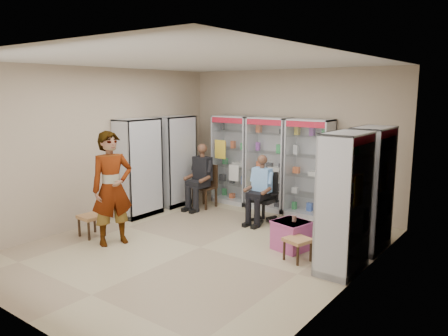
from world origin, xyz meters
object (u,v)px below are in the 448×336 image
Objects in this scene: cabinet_back_left at (233,160)px; pink_trunk at (291,235)px; woven_stool_a at (297,249)px; cabinet_right_near at (344,203)px; cabinet_back_right at (309,168)px; seated_shopkeeper at (262,191)px; standing_man at (112,188)px; wooden_chair at (205,186)px; cabinet_right_far at (370,189)px; cabinet_left_near at (138,168)px; cabinet_back_mid at (269,164)px; cabinet_left_far at (175,161)px; woven_stool_b at (92,226)px; office_chair at (264,197)px.

cabinet_back_left is 3.28m from pink_trunk.
cabinet_right_near is at bearing 4.04° from woven_stool_a.
cabinet_back_right is 1.13m from seated_shopkeeper.
standing_man is at bearing 109.28° from cabinet_right_near.
wooden_chair is (-3.78, 1.50, -0.53)m from cabinet_right_near.
cabinet_left_near is at bearing 101.41° from cabinet_right_far.
cabinet_back_mid reaches higher than standing_man.
cabinet_left_near is at bearing -0.00° from cabinet_left_far.
woven_stool_a is at bearing 18.94° from woven_stool_b.
cabinet_back_left is 1.00× the size of cabinet_left_near.
cabinet_back_mid is 1.50m from wooden_chair.
cabinet_right_far is at bearing -17.75° from cabinet_back_left.
cabinet_right_near is 1.05× the size of standing_man.
cabinet_left_near is 3.56m from pink_trunk.
woven_stool_b is at bearing 7.42° from cabinet_left_far.
cabinet_right_near is at bearing -32.52° from office_chair.
seated_shopkeeper reaches higher than wooden_chair.
cabinet_back_mid is 2.77m from cabinet_left_near.
cabinet_left_near reaches higher than pink_trunk.
cabinet_right_far is 2.03× the size of office_chair.
cabinet_back_right is at bearing 18.75° from wooden_chair.
woven_stool_b is at bearing -114.12° from cabinet_back_mid.
wooden_chair is at bearing 174.26° from office_chair.
office_chair is (-2.16, 0.25, -0.51)m from cabinet_right_far.
cabinet_back_right is at bearing 58.59° from office_chair.
pink_trunk is 1.27× the size of woven_stool_b.
standing_man is at bearing -118.31° from office_chair.
cabinet_right_far is 1.00× the size of cabinet_right_near.
standing_man is (-2.84, -1.18, 0.78)m from woven_stool_a.
cabinet_right_near is at bearing -17.54° from pink_trunk.
cabinet_back_left is 1.00× the size of cabinet_right_far.
cabinet_left_near is 2.58m from seated_shopkeeper.
office_chair is (1.37, -0.88, -0.51)m from cabinet_back_left.
cabinet_back_left and cabinet_back_mid have the same top height.
seated_shopkeeper is 1.58m from pink_trunk.
cabinet_back_left and cabinet_left_near have the same top height.
woven_stool_a is (1.90, -2.28, -0.82)m from cabinet_back_mid.
seated_shopkeeper is (0.42, -0.93, -0.37)m from cabinet_back_mid.
cabinet_left_near is 3.88m from woven_stool_a.
cabinet_back_right is at bearing -8.08° from standing_man.
cabinet_right_near is at bearing -32.28° from cabinet_back_left.
cabinet_left_far is at bearing -163.61° from wooden_chair.
cabinet_left_near is at bearing -114.61° from cabinet_back_left.
cabinet_back_right reaches higher than standing_man.
pink_trunk is at bearing -71.36° from cabinet_back_right.
cabinet_right_near is 4.38m from woven_stool_b.
pink_trunk is at bearing 130.41° from woven_stool_a.
cabinet_back_right is 1.00× the size of cabinet_right_near.
cabinet_back_right is (0.95, 0.00, 0.00)m from cabinet_back_mid.
cabinet_left_near is 1.56m from wooden_chair.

